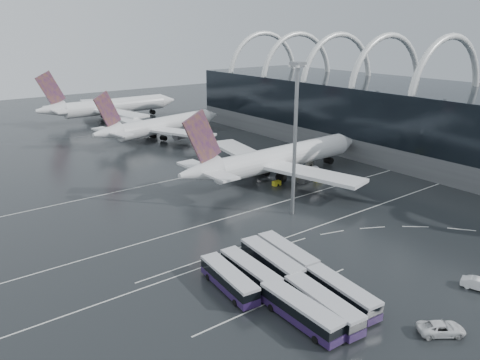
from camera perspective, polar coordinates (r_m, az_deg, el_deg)
ground at (r=93.00m, az=9.04°, el=-5.06°), size 420.00×420.00×0.00m
terminal at (r=148.95m, az=20.40°, el=7.22°), size 42.00×160.00×34.90m
lane_marking_near at (r=91.76m, az=9.94°, el=-5.44°), size 120.00×0.25×0.01m
lane_marking_mid at (r=100.95m, az=4.14°, el=-2.96°), size 120.00×0.25×0.01m
lane_marking_far at (r=122.11m, az=-4.55°, el=0.82°), size 120.00×0.25×0.01m
bus_bay_line_south at (r=67.88m, az=4.49°, el=-14.26°), size 28.00×0.25×0.01m
bus_bay_line_north at (r=78.85m, az=-3.35°, el=-9.30°), size 28.00×0.25×0.01m
airliner_main at (r=116.75m, az=4.43°, el=2.54°), size 58.31×51.24×19.78m
airliner_gate_b at (r=160.40m, az=-9.73°, el=6.51°), size 52.25×46.27×18.21m
airliner_gate_c at (r=199.16m, az=-15.73°, el=8.55°), size 58.57×54.27×20.95m
bus_row_near_a at (r=68.91m, az=-1.35°, el=-12.02°), size 4.11×12.73×3.08m
bus_row_near_b at (r=70.91m, az=1.26°, el=-11.09°), size 3.60×12.63×3.07m
bus_row_near_c at (r=73.53m, az=3.86°, el=-9.88°), size 4.46×13.62×3.29m
bus_row_near_d at (r=76.04m, az=5.77°, el=-9.00°), size 4.31×13.03×3.15m
bus_row_far_a at (r=62.65m, az=7.39°, el=-15.52°), size 3.32×13.05×3.20m
bus_row_far_b at (r=64.30m, az=10.04°, el=-14.69°), size 4.20×13.19×3.19m
bus_row_far_c at (r=67.45m, az=12.36°, el=-13.24°), size 4.11×12.59×3.04m
van_curve_a at (r=65.70m, az=23.33°, el=-16.27°), size 6.30×5.52×1.62m
van_curve_c at (r=77.59m, az=27.22°, el=-11.26°), size 3.36×5.43×1.69m
floodlight_mast at (r=90.95m, az=6.80°, el=7.05°), size 2.31×2.31×30.17m
gse_cart_belly_a at (r=116.99m, az=9.48°, el=0.14°), size 2.14×1.27×1.17m
gse_cart_belly_b at (r=129.89m, az=8.48°, el=1.98°), size 1.89×1.11×1.03m
gse_cart_belly_c at (r=112.67m, az=4.48°, el=-0.39°), size 2.01×1.19×1.10m
gse_cart_belly_e at (r=125.29m, az=2.18°, el=1.61°), size 2.18×1.29×1.19m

